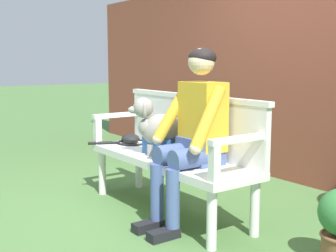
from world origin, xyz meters
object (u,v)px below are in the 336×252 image
(dog_on_bench, at_px, (157,126))
(sports_bag, at_px, (161,146))
(garden_bench, at_px, (168,163))
(baseball_glove, at_px, (131,139))
(tennis_racket, at_px, (129,143))
(person_seated, at_px, (194,130))

(dog_on_bench, height_order, sports_bag, dog_on_bench)
(garden_bench, xyz_separation_m, sports_bag, (-0.10, -0.00, 0.13))
(baseball_glove, bearing_deg, garden_bench, 15.38)
(baseball_glove, bearing_deg, tennis_racket, -47.15)
(dog_on_bench, distance_m, sports_bag, 0.17)
(person_seated, xyz_separation_m, dog_on_bench, (-0.47, -0.01, -0.03))
(person_seated, relative_size, tennis_racket, 2.35)
(sports_bag, bearing_deg, garden_bench, 2.53)
(garden_bench, distance_m, person_seated, 0.48)
(sports_bag, bearing_deg, dog_on_bench, -121.71)
(sports_bag, bearing_deg, tennis_racket, 176.43)
(baseball_glove, xyz_separation_m, sports_bag, (0.58, -0.05, 0.03))
(person_seated, height_order, sports_bag, person_seated)
(dog_on_bench, bearing_deg, person_seated, 1.52)
(dog_on_bench, xyz_separation_m, tennis_racket, (-0.56, 0.06, -0.23))
(garden_bench, bearing_deg, person_seated, -2.89)
(tennis_racket, bearing_deg, person_seated, -2.74)
(person_seated, distance_m, dog_on_bench, 0.47)
(person_seated, height_order, baseball_glove, person_seated)
(person_seated, xyz_separation_m, baseball_glove, (-1.03, 0.07, -0.22))
(person_seated, bearing_deg, tennis_racket, 177.26)
(garden_bench, distance_m, baseball_glove, 0.69)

